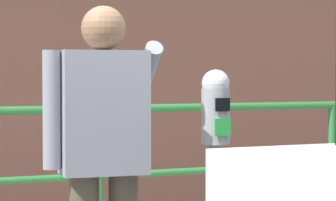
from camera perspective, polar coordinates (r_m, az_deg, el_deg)
parking_meter at (r=4.12m, az=3.55°, el=-3.29°), size 0.15×0.16×1.35m
pedestrian_at_meter at (r=3.88m, az=-4.81°, el=-3.59°), size 0.65×0.57×1.67m
background_railing at (r=5.58m, az=-5.15°, el=-3.59°), size 24.06×0.06×1.10m
backdrop_wall at (r=7.52m, az=-9.80°, el=1.72°), size 32.00×0.50×2.88m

